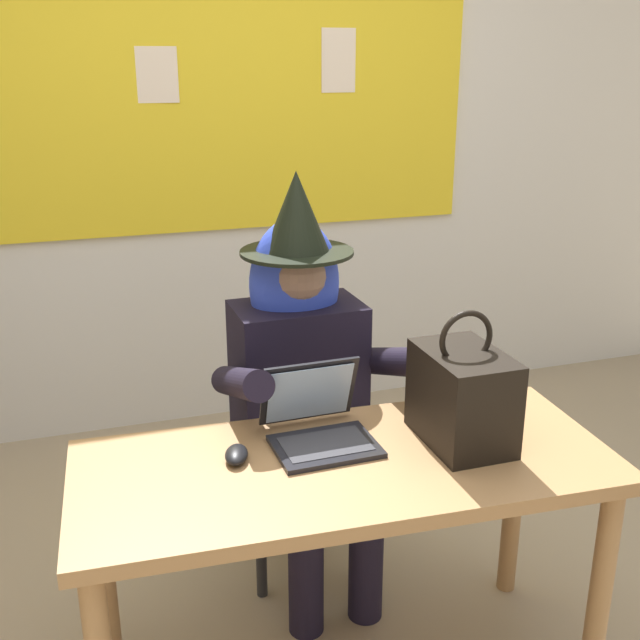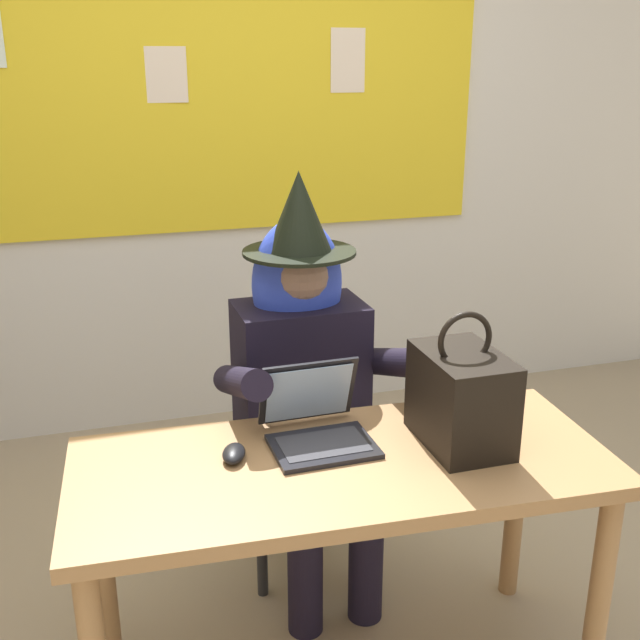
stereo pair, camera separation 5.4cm
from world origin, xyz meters
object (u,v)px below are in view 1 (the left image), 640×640
Objects in this scene: laptop at (319,424)px; desk_main at (346,493)px; handbag at (462,396)px; chair_at_desk at (295,425)px; computer_mouse at (236,454)px; person_costumed at (303,364)px.

desk_main is at bearing -76.17° from laptop.
handbag is (0.37, -0.12, 0.09)m from laptop.
desk_main is at bearing 0.15° from chair_at_desk.
computer_mouse is at bearing -24.93° from chair_at_desk.
chair_at_desk is 0.30m from person_costumed.
person_costumed is (-0.01, -0.12, 0.28)m from chair_at_desk.
handbag is at bearing 0.58° from desk_main.
computer_mouse is at bearing 162.21° from desk_main.
chair_at_desk is 0.80m from handbag.
laptop reaches higher than computer_mouse.
chair_at_desk is 8.50× the size of computer_mouse.
chair_at_desk reaches higher than desk_main.
desk_main is 1.64× the size of chair_at_desk.
handbag reaches higher than desk_main.
person_costumed is at bearing 71.32° from computer_mouse.
chair_at_desk is at bearing 85.26° from desk_main.
desk_main is at bearing -6.32° from person_costumed.
person_costumed is at bearing 118.06° from handbag.
chair_at_desk is at bearing 79.54° from laptop.
handbag is (0.61, -0.08, 0.12)m from computer_mouse.
laptop is at bearing 161.48° from handbag.
desk_main is 0.41m from handbag.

